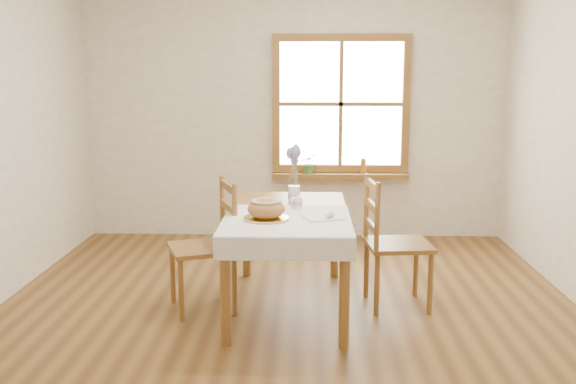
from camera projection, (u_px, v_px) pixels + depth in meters
The scene contains 18 objects.
ground at pixel (287, 320), 4.69m from camera, with size 5.00×5.00×0.00m, color brown.
room_walls at pixel (287, 84), 4.37m from camera, with size 4.60×5.10×2.65m.
window at pixel (341, 104), 6.83m from camera, with size 1.46×0.08×1.46m.
window_sill at pixel (340, 175), 6.90m from camera, with size 1.46×0.20×0.05m.
dining_table at pixel (288, 222), 4.86m from camera, with size 0.90×1.60×0.75m.
table_linen at pixel (287, 220), 4.55m from camera, with size 0.91×0.99×0.01m, color white.
chair_left at pixel (202, 246), 4.83m from camera, with size 0.46×0.49×0.99m, color olive, non-canonical shape.
chair_right at pixel (398, 243), 4.90m from camera, with size 0.47×0.49×1.01m, color olive, non-canonical shape.
bread_plate at pixel (266, 218), 4.54m from camera, with size 0.31×0.31×0.02m, color silver.
bread_loaf at pixel (266, 207), 4.52m from camera, with size 0.27×0.27×0.15m, color #AF7C3E.
egg_napkin at pixel (323, 217), 4.58m from camera, with size 0.27×0.22×0.01m, color white.
eggs at pixel (323, 213), 4.58m from camera, with size 0.20×0.18×0.04m, color white, non-canonical shape.
salt_shaker at pixel (293, 202), 4.91m from camera, with size 0.05×0.05×0.09m, color silver.
pepper_shaker at pixel (299, 202), 4.87m from camera, with size 0.06×0.06×0.11m, color silver.
flower_vase at pixel (294, 194), 5.25m from camera, with size 0.10×0.10×0.11m, color silver.
lavender_bouquet at pixel (294, 167), 5.21m from camera, with size 0.18×0.18×0.34m, color #735EA8, non-canonical shape.
potted_plant at pixel (309, 165), 6.89m from camera, with size 0.19×0.22×0.17m, color #3F742E.
amber_bottle at pixel (363, 166), 6.88m from camera, with size 0.06×0.06×0.17m, color #A86F1F.
Camera 1 is at (0.14, -4.43, 1.79)m, focal length 40.00 mm.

